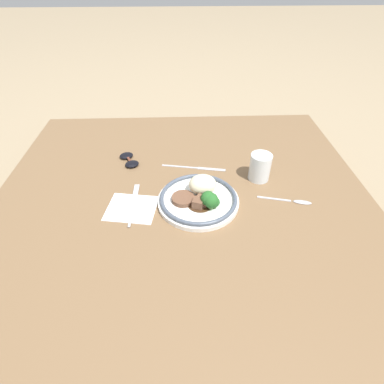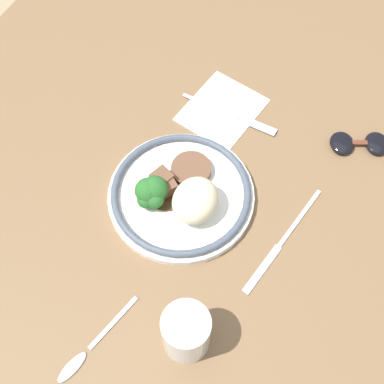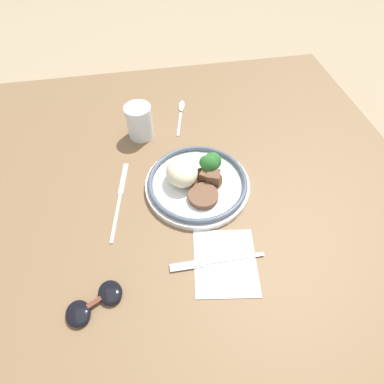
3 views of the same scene
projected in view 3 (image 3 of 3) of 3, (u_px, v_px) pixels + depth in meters
name	position (u px, v px, depth m)	size (l,w,h in m)	color
ground_plane	(189.00, 214.00, 0.71)	(8.00, 8.00, 0.00)	#998466
dining_table	(189.00, 209.00, 0.69)	(1.17, 1.11, 0.04)	brown
napkin	(225.00, 262.00, 0.59)	(0.16, 0.14, 0.00)	white
plate	(197.00, 179.00, 0.69)	(0.24, 0.24, 0.07)	white
juice_glass	(140.00, 123.00, 0.79)	(0.07, 0.07, 0.09)	yellow
fork	(208.00, 263.00, 0.58)	(0.02, 0.19, 0.00)	#B7B7BC
knife	(120.00, 197.00, 0.69)	(0.22, 0.05, 0.00)	#B7B7BC
spoon	(181.00, 110.00, 0.88)	(0.16, 0.05, 0.01)	#B7B7BC
sunglasses	(95.00, 303.00, 0.53)	(0.09, 0.11, 0.01)	black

